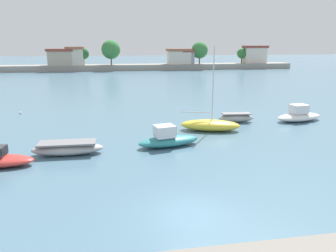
# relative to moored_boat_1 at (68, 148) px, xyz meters

# --- Properties ---
(ground_plane) EXTENTS (400.00, 400.00, 0.00)m
(ground_plane) POSITION_rel_moored_boat_1_xyz_m (6.79, -9.58, -0.44)
(ground_plane) COLOR slate
(moored_boat_1) EXTENTS (5.01, 1.83, 0.92)m
(moored_boat_1) POSITION_rel_moored_boat_1_xyz_m (0.00, 0.00, 0.00)
(moored_boat_1) COLOR #9E9EA3
(moored_boat_1) RESTS_ON ground
(moored_boat_2) EXTENTS (5.06, 2.66, 1.67)m
(moored_boat_2) POSITION_rel_moored_boat_1_xyz_m (7.34, 0.65, 0.12)
(moored_boat_2) COLOR teal
(moored_boat_2) RESTS_ON ground
(moored_boat_3) EXTENTS (5.67, 3.42, 7.49)m
(moored_boat_3) POSITION_rel_moored_boat_1_xyz_m (11.87, 4.50, 0.08)
(moored_boat_3) COLOR yellow
(moored_boat_3) RESTS_ON ground
(moored_boat_4) EXTENTS (3.63, 1.45, 0.93)m
(moored_boat_4) POSITION_rel_moored_boat_1_xyz_m (15.35, 7.13, 0.01)
(moored_boat_4) COLOR #9E9EA3
(moored_boat_4) RESTS_ON ground
(moored_boat_5) EXTENTS (5.34, 2.92, 1.70)m
(moored_boat_5) POSITION_rel_moored_boat_1_xyz_m (21.87, 6.56, 0.12)
(moored_boat_5) COLOR white
(moored_boat_5) RESTS_ON ground
(mooring_buoy_0) EXTENTS (0.26, 0.26, 0.26)m
(mooring_buoy_0) POSITION_rel_moored_boat_1_xyz_m (-7.03, 14.79, -0.31)
(mooring_buoy_0) COLOR white
(mooring_buoy_0) RESTS_ON ground
(distant_shoreline) EXTENTS (102.35, 6.78, 8.63)m
(distant_shoreline) POSITION_rel_moored_boat_1_xyz_m (10.55, 73.83, 2.19)
(distant_shoreline) COLOR gray
(distant_shoreline) RESTS_ON ground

